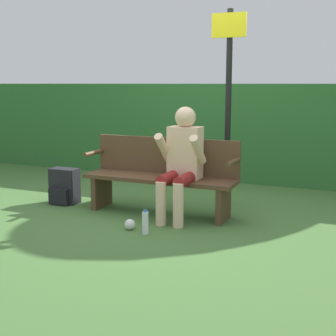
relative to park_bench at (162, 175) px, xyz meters
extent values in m
plane|color=#426B33|center=(0.00, -0.06, -0.43)|extent=(40.00, 40.00, 0.00)
cube|color=#2D662D|center=(0.00, 2.15, 0.29)|extent=(12.00, 0.55, 1.44)
cube|color=#513823|center=(0.00, -0.06, -0.03)|extent=(1.73, 0.43, 0.05)
cube|color=#513823|center=(0.00, 0.13, 0.20)|extent=(1.73, 0.04, 0.42)
cube|color=#513823|center=(-0.75, -0.06, -0.24)|extent=(0.06, 0.39, 0.38)
cube|color=#513823|center=(0.75, -0.06, -0.24)|extent=(0.06, 0.39, 0.38)
cylinder|color=#513823|center=(-0.84, -0.06, 0.21)|extent=(0.05, 0.39, 0.05)
cylinder|color=#513823|center=(0.84, -0.06, 0.21)|extent=(0.05, 0.39, 0.05)
cube|color=beige|center=(0.29, -0.02, 0.27)|extent=(0.35, 0.22, 0.56)
sphere|color=beige|center=(0.29, -0.02, 0.65)|extent=(0.23, 0.23, 0.23)
cylinder|color=maroon|center=(0.20, -0.24, 0.02)|extent=(0.13, 0.43, 0.13)
cylinder|color=maroon|center=(0.39, -0.24, 0.02)|extent=(0.13, 0.43, 0.13)
cylinder|color=beige|center=(0.20, -0.45, -0.21)|extent=(0.11, 0.11, 0.46)
cylinder|color=beige|center=(0.39, -0.45, -0.21)|extent=(0.11, 0.11, 0.46)
cylinder|color=beige|center=(0.10, -0.16, 0.33)|extent=(0.09, 0.34, 0.34)
cylinder|color=beige|center=(0.49, -0.16, 0.33)|extent=(0.09, 0.34, 0.34)
cube|color=black|center=(-1.26, -0.09, -0.22)|extent=(0.34, 0.19, 0.43)
cube|color=black|center=(-1.26, -0.22, -0.33)|extent=(0.26, 0.07, 0.19)
cylinder|color=white|center=(0.18, -0.79, -0.32)|extent=(0.06, 0.06, 0.22)
cylinder|color=#2D66B2|center=(0.18, -0.79, -0.20)|extent=(0.03, 0.03, 0.02)
cylinder|color=black|center=(0.57, 0.64, 0.70)|extent=(0.07, 0.07, 2.28)
cube|color=yellow|center=(0.57, 0.60, 1.66)|extent=(0.40, 0.02, 0.27)
cube|color=#B7BCC6|center=(-4.89, 14.07, 0.05)|extent=(4.31, 2.21, 0.62)
cube|color=#333D4C|center=(-4.89, 14.07, 0.56)|extent=(2.15, 1.73, 0.41)
cylinder|color=black|center=(-3.52, 14.71, -0.15)|extent=(0.59, 0.25, 0.57)
cylinder|color=black|center=(-3.73, 13.11, -0.15)|extent=(0.59, 0.25, 0.57)
cylinder|color=black|center=(-6.06, 15.04, -0.15)|extent=(0.59, 0.25, 0.57)
cylinder|color=black|center=(-6.26, 13.43, -0.15)|extent=(0.59, 0.25, 0.57)
sphere|color=silver|center=(-0.03, -0.72, -0.38)|extent=(0.11, 0.11, 0.11)
camera|label=1|loc=(2.10, -4.70, 1.01)|focal=50.00mm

